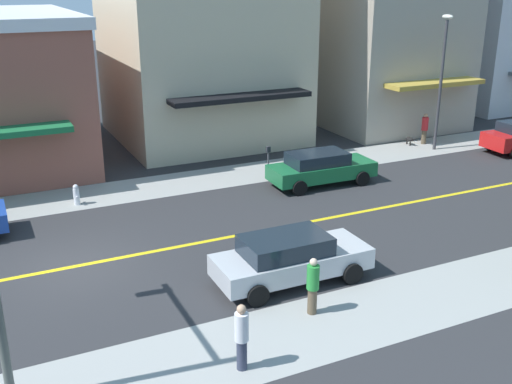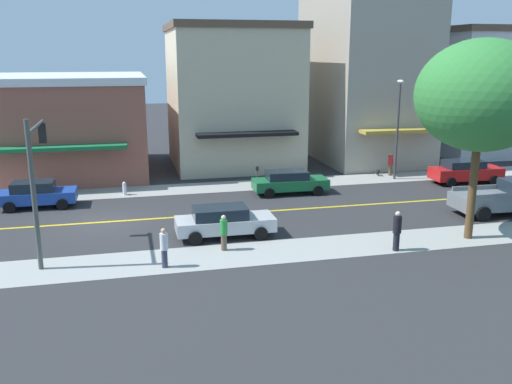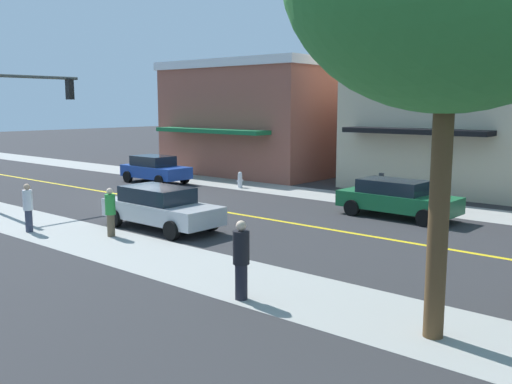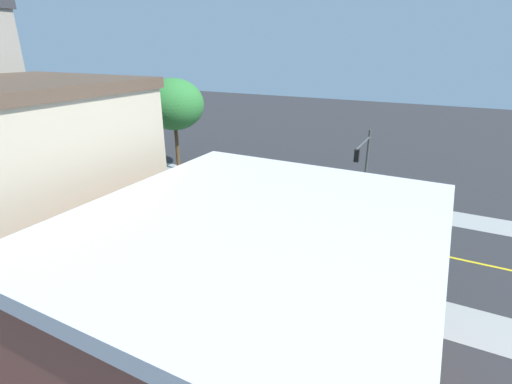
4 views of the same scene
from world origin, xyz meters
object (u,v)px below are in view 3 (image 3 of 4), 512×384
at_px(parking_meter, 381,185).
at_px(green_sedan_left_curb, 397,198).
at_px(traffic_light_mast, 17,113).
at_px(pedestrian_black_shirt, 241,258).
at_px(pedestrian_white_shirt, 28,206).
at_px(blue_sedan_left_curb, 155,169).
at_px(fire_hydrant, 240,180).
at_px(silver_sedan_right_curb, 161,207).
at_px(pedestrian_green_shirt, 110,211).

relative_size(parking_meter, green_sedan_left_curb, 0.31).
relative_size(traffic_light_mast, pedestrian_black_shirt, 3.36).
xyz_separation_m(parking_meter, pedestrian_white_shirt, (12.36, -6.87, -0.06)).
bearing_deg(parking_meter, pedestrian_white_shirt, -29.07).
bearing_deg(green_sedan_left_curb, pedestrian_white_shirt, -127.25).
height_order(blue_sedan_left_curb, green_sedan_left_curb, blue_sedan_left_curb).
bearing_deg(green_sedan_left_curb, blue_sedan_left_curb, -179.64).
distance_m(green_sedan_left_curb, pedestrian_white_shirt, 13.55).
distance_m(fire_hydrant, traffic_light_mast, 11.42).
xyz_separation_m(green_sedan_left_curb, pedestrian_black_shirt, (10.93, 1.67, 0.19)).
relative_size(silver_sedan_right_curb, pedestrian_white_shirt, 2.79).
xyz_separation_m(green_sedan_left_curb, pedestrian_white_shirt, (10.55, -8.50, 0.12)).
bearing_deg(pedestrian_white_shirt, traffic_light_mast, 47.19).
height_order(fire_hydrant, blue_sedan_left_curb, blue_sedan_left_curb).
bearing_deg(silver_sedan_right_curb, parking_meter, 67.57).
bearing_deg(traffic_light_mast, blue_sedan_left_curb, 9.54).
height_order(blue_sedan_left_curb, pedestrian_black_shirt, pedestrian_black_shirt).
height_order(traffic_light_mast, blue_sedan_left_curb, traffic_light_mast).
distance_m(pedestrian_white_shirt, pedestrian_green_shirt, 3.08).
height_order(parking_meter, pedestrian_green_shirt, pedestrian_green_shirt).
relative_size(parking_meter, pedestrian_green_shirt, 0.89).
bearing_deg(traffic_light_mast, fire_hydrant, -18.36).
bearing_deg(parking_meter, pedestrian_black_shirt, 14.53).
xyz_separation_m(traffic_light_mast, pedestrian_green_shirt, (0.89, 7.66, -3.14)).
relative_size(pedestrian_white_shirt, pedestrian_green_shirt, 1.03).
bearing_deg(traffic_light_mast, pedestrian_black_shirt, -100.12).
xyz_separation_m(pedestrian_white_shirt, pedestrian_black_shirt, (0.38, 10.17, 0.07)).
height_order(silver_sedan_right_curb, pedestrian_green_shirt, pedestrian_green_shirt).
height_order(fire_hydrant, parking_meter, parking_meter).
height_order(blue_sedan_left_curb, pedestrian_white_shirt, pedestrian_white_shirt).
bearing_deg(blue_sedan_left_curb, pedestrian_white_shirt, -59.14).
xyz_separation_m(traffic_light_mast, green_sedan_left_curb, (-8.24, 13.44, -3.23)).
height_order(green_sedan_left_curb, pedestrian_white_shirt, pedestrian_white_shirt).
relative_size(blue_sedan_left_curb, pedestrian_black_shirt, 2.32).
bearing_deg(pedestrian_white_shirt, parking_meter, -46.72).
bearing_deg(pedestrian_white_shirt, green_sedan_left_curb, -56.50).
bearing_deg(fire_hydrant, parking_meter, 88.31).
xyz_separation_m(fire_hydrant, green_sedan_left_curb, (2.05, 10.02, 0.35)).
height_order(parking_meter, silver_sedan_right_curb, silver_sedan_right_curb).
bearing_deg(pedestrian_white_shirt, pedestrian_green_shirt, -79.91).
bearing_deg(fire_hydrant, blue_sedan_left_curb, -70.40).
height_order(fire_hydrant, traffic_light_mast, traffic_light_mast).
bearing_deg(pedestrian_black_shirt, parking_meter, 36.23).
xyz_separation_m(parking_meter, pedestrian_green_shirt, (10.93, -4.15, -0.09)).
height_order(green_sedan_left_curb, pedestrian_green_shirt, pedestrian_green_shirt).
bearing_deg(green_sedan_left_curb, pedestrian_black_shirt, -79.71).
relative_size(blue_sedan_left_curb, pedestrian_white_shirt, 2.50).
distance_m(parking_meter, pedestrian_white_shirt, 14.14).
bearing_deg(pedestrian_white_shirt, pedestrian_black_shirt, -109.78).
height_order(fire_hydrant, green_sedan_left_curb, green_sedan_left_curb).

